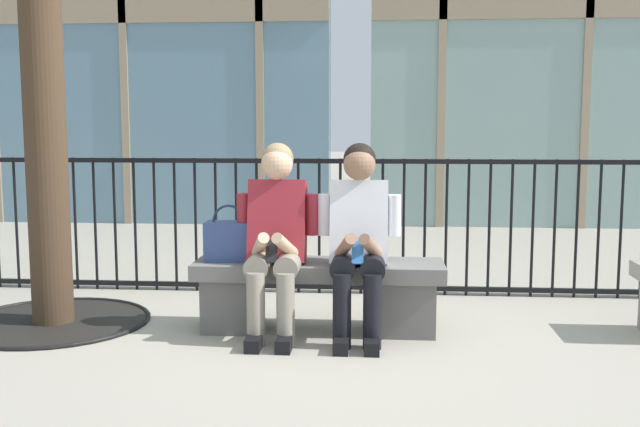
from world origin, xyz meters
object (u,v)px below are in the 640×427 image
at_px(stone_bench, 319,289).
at_px(seated_person_with_phone, 276,233).
at_px(handbag_on_bench, 229,240).
at_px(seated_person_companion, 359,234).

bearing_deg(stone_bench, seated_person_with_phone, -153.55).
bearing_deg(seated_person_with_phone, handbag_on_bench, 159.73).
distance_m(seated_person_companion, handbag_on_bench, 0.85).
relative_size(stone_bench, seated_person_with_phone, 1.32).
bearing_deg(seated_person_with_phone, stone_bench, 26.45).
bearing_deg(handbag_on_bench, seated_person_companion, -8.05).
relative_size(stone_bench, handbag_on_bench, 4.37).
bearing_deg(seated_person_companion, seated_person_with_phone, 180.00).
bearing_deg(stone_bench, handbag_on_bench, -179.01).
relative_size(seated_person_with_phone, seated_person_companion, 1.00).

